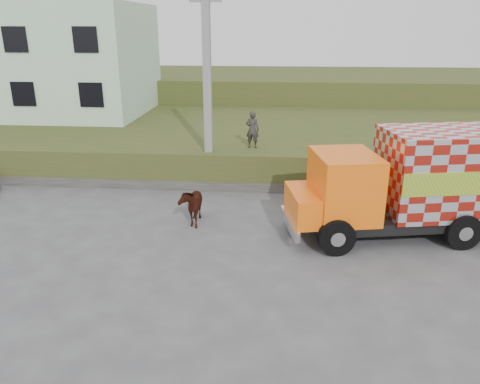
# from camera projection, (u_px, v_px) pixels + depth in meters

# --- Properties ---
(ground) EXTENTS (120.00, 120.00, 0.00)m
(ground) POSITION_uv_depth(u_px,v_px,m) (220.00, 233.00, 15.12)
(ground) COLOR #474749
(ground) RESTS_ON ground
(embankment) EXTENTS (40.00, 12.00, 1.50)m
(embankment) POSITION_uv_depth(u_px,v_px,m) (244.00, 139.00, 24.25)
(embankment) COLOR #2F4A18
(embankment) RESTS_ON ground
(embankment_far) EXTENTS (40.00, 12.00, 3.00)m
(embankment_far) POSITION_uv_depth(u_px,v_px,m) (256.00, 93.00, 35.25)
(embankment_far) COLOR #2F4A18
(embankment_far) RESTS_ON ground
(retaining_strip) EXTENTS (16.00, 0.50, 0.40)m
(retaining_strip) POSITION_uv_depth(u_px,v_px,m) (184.00, 184.00, 19.16)
(retaining_strip) COLOR #595651
(retaining_strip) RESTS_ON ground
(building) EXTENTS (10.00, 8.00, 6.00)m
(building) POSITION_uv_depth(u_px,v_px,m) (56.00, 59.00, 26.69)
(building) COLOR #BADABB
(building) RESTS_ON embankment
(utility_pole) EXTENTS (1.20, 0.30, 8.00)m
(utility_pole) POSITION_uv_depth(u_px,v_px,m) (207.00, 87.00, 18.15)
(utility_pole) COLOR gray
(utility_pole) RESTS_ON ground
(cargo_truck) EXTENTS (7.88, 3.80, 3.37)m
(cargo_truck) POSITION_uv_depth(u_px,v_px,m) (424.00, 182.00, 14.53)
(cargo_truck) COLOR black
(cargo_truck) RESTS_ON ground
(cow) EXTENTS (0.86, 1.63, 1.33)m
(cow) POSITION_uv_depth(u_px,v_px,m) (191.00, 204.00, 15.75)
(cow) COLOR black
(cow) RESTS_ON ground
(pedestrian) EXTENTS (0.61, 0.45, 1.53)m
(pedestrian) POSITION_uv_depth(u_px,v_px,m) (252.00, 130.00, 19.36)
(pedestrian) COLOR #292725
(pedestrian) RESTS_ON embankment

